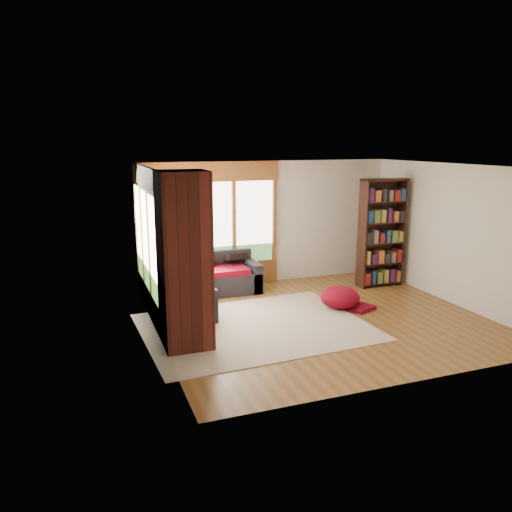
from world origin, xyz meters
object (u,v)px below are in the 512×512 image
object	(u,v)px
bookshelf	(382,233)
dog_tan	(186,262)
area_rug	(255,327)
pouf	(340,297)
sectional_sofa	(186,287)
brick_chimney	(184,261)
dog_brindle	(173,275)

from	to	relation	value
bookshelf	dog_tan	xyz separation A→B (m)	(-4.08, 0.33, -0.35)
area_rug	bookshelf	size ratio (longest dim) A/B	1.60
bookshelf	pouf	size ratio (longest dim) A/B	3.11
bookshelf	sectional_sofa	bearing A→B (deg)	176.04
brick_chimney	sectional_sofa	distance (m)	2.32
dog_brindle	pouf	bearing A→B (deg)	-128.19
sectional_sofa	bookshelf	world-z (taller)	bookshelf
area_rug	dog_brindle	bearing A→B (deg)	139.65
area_rug	dog_tan	distance (m)	2.05
brick_chimney	bookshelf	bearing A→B (deg)	21.23
bookshelf	dog_brindle	distance (m)	4.52
pouf	bookshelf	bearing A→B (deg)	33.62
dog_tan	dog_brindle	xyz separation A→B (m)	(-0.40, -0.76, -0.03)
bookshelf	dog_tan	bearing A→B (deg)	175.40
pouf	dog_brindle	world-z (taller)	dog_brindle
dog_tan	sectional_sofa	bearing A→B (deg)	-150.63
sectional_sofa	bookshelf	xyz separation A→B (m)	(4.09, -0.28, 0.83)
brick_chimney	sectional_sofa	size ratio (longest dim) A/B	1.18
dog_tan	dog_brindle	bearing A→B (deg)	-165.38
pouf	dog_brindle	bearing A→B (deg)	169.14
brick_chimney	pouf	size ratio (longest dim) A/B	3.58
sectional_sofa	area_rug	xyz separation A→B (m)	(0.77, -1.70, -0.30)
sectional_sofa	dog_brindle	bearing A→B (deg)	-120.48
bookshelf	pouf	world-z (taller)	bookshelf
bookshelf	dog_brindle	size ratio (longest dim) A/B	2.60
sectional_sofa	area_rug	distance (m)	1.89
pouf	sectional_sofa	bearing A→B (deg)	153.46
brick_chimney	dog_brindle	world-z (taller)	brick_chimney
brick_chimney	sectional_sofa	bearing A→B (deg)	77.71
area_rug	dog_tan	bearing A→B (deg)	113.45
area_rug	dog_brindle	world-z (taller)	dog_brindle
sectional_sofa	dog_tan	size ratio (longest dim) A/B	2.29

